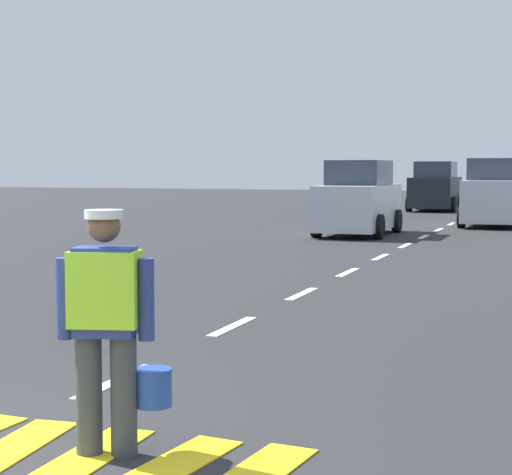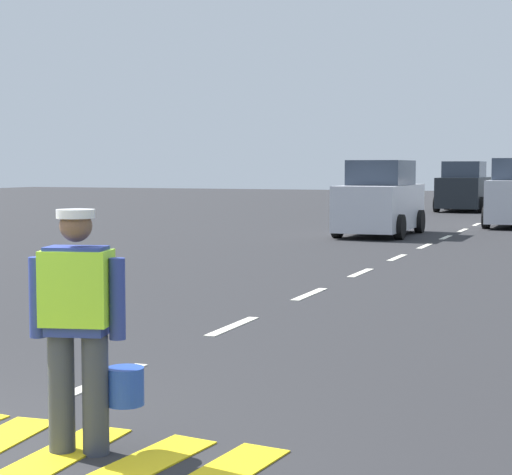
# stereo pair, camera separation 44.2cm
# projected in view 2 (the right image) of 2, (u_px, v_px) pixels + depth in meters

# --- Properties ---
(ground_plane) EXTENTS (96.00, 96.00, 0.00)m
(ground_plane) POSITION_uv_depth(u_px,v_px,m) (448.00, 237.00, 25.25)
(ground_plane) COLOR #28282B
(lane_center_line) EXTENTS (0.14, 46.40, 0.01)m
(lane_center_line) POSITION_uv_depth(u_px,v_px,m) (470.00, 227.00, 29.14)
(lane_center_line) COLOR silver
(lane_center_line) RESTS_ON ground
(road_worker) EXTENTS (0.72, 0.49, 1.67)m
(road_worker) POSITION_uv_depth(u_px,v_px,m) (81.00, 318.00, 6.12)
(road_worker) COLOR #383D4C
(road_worker) RESTS_ON ground
(car_oncoming_third) EXTENTS (2.09, 4.09, 2.18)m
(car_oncoming_third) POSITION_uv_depth(u_px,v_px,m) (464.00, 188.00, 39.76)
(car_oncoming_third) COLOR black
(car_oncoming_third) RESTS_ON ground
(car_oncoming_second) EXTENTS (1.96, 4.26, 2.13)m
(car_oncoming_second) POSITION_uv_depth(u_px,v_px,m) (380.00, 201.00, 25.74)
(car_oncoming_second) COLOR silver
(car_oncoming_second) RESTS_ON ground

